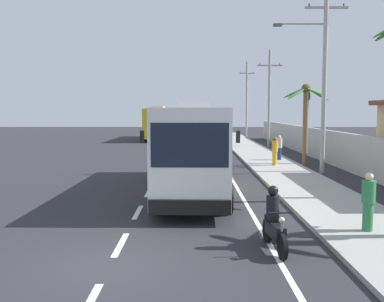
{
  "coord_description": "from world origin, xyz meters",
  "views": [
    {
      "loc": [
        1.82,
        -9.52,
        3.41
      ],
      "look_at": [
        1.86,
        8.96,
        1.7
      ],
      "focal_mm": 41.46,
      "sensor_mm": 36.0,
      "label": 1
    }
  ],
  "objects_px": {
    "pedestrian_far_walk": "(274,150)",
    "pedestrian_midwalk": "(367,200)",
    "utility_pole_far": "(268,97)",
    "utility_pole_distant": "(246,98)",
    "utility_pole_mid": "(322,70)",
    "pedestrian_near_kerb": "(278,147)",
    "palm_third": "(305,109)",
    "coach_bus_far_lane": "(158,122)",
    "coach_bus_foreground": "(192,145)",
    "motorcycle_beside_bus": "(273,224)"
  },
  "relations": [
    {
      "from": "pedestrian_near_kerb",
      "to": "utility_pole_mid",
      "type": "distance_m",
      "value": 7.21
    },
    {
      "from": "coach_bus_foreground",
      "to": "pedestrian_far_walk",
      "type": "bearing_deg",
      "value": 57.6
    },
    {
      "from": "utility_pole_far",
      "to": "utility_pole_distant",
      "type": "xyz_separation_m",
      "value": [
        0.03,
        16.82,
        0.35
      ]
    },
    {
      "from": "utility_pole_distant",
      "to": "palm_third",
      "type": "distance_m",
      "value": 30.24
    },
    {
      "from": "coach_bus_far_lane",
      "to": "utility_pole_distant",
      "type": "xyz_separation_m",
      "value": [
        10.82,
        5.75,
        2.94
      ]
    },
    {
      "from": "coach_bus_far_lane",
      "to": "pedestrian_near_kerb",
      "type": "bearing_deg",
      "value": -66.92
    },
    {
      "from": "palm_third",
      "to": "utility_pole_far",
      "type": "bearing_deg",
      "value": 89.63
    },
    {
      "from": "coach_bus_far_lane",
      "to": "utility_pole_mid",
      "type": "bearing_deg",
      "value": -69.05
    },
    {
      "from": "pedestrian_near_kerb",
      "to": "utility_pole_far",
      "type": "bearing_deg",
      "value": 41.98
    },
    {
      "from": "coach_bus_foreground",
      "to": "motorcycle_beside_bus",
      "type": "xyz_separation_m",
      "value": [
        1.94,
        -7.91,
        -1.32
      ]
    },
    {
      "from": "utility_pole_far",
      "to": "utility_pole_distant",
      "type": "relative_size",
      "value": 0.92
    },
    {
      "from": "motorcycle_beside_bus",
      "to": "palm_third",
      "type": "height_order",
      "value": "palm_third"
    },
    {
      "from": "motorcycle_beside_bus",
      "to": "utility_pole_distant",
      "type": "relative_size",
      "value": 0.21
    },
    {
      "from": "coach_bus_foreground",
      "to": "utility_pole_mid",
      "type": "height_order",
      "value": "utility_pole_mid"
    },
    {
      "from": "utility_pole_distant",
      "to": "utility_pole_mid",
      "type": "bearing_deg",
      "value": -90.24
    },
    {
      "from": "pedestrian_near_kerb",
      "to": "utility_pole_distant",
      "type": "relative_size",
      "value": 0.17
    },
    {
      "from": "coach_bus_far_lane",
      "to": "palm_third",
      "type": "height_order",
      "value": "palm_third"
    },
    {
      "from": "coach_bus_far_lane",
      "to": "pedestrian_near_kerb",
      "type": "distance_m",
      "value": 24.38
    },
    {
      "from": "pedestrian_near_kerb",
      "to": "utility_pole_mid",
      "type": "height_order",
      "value": "utility_pole_mid"
    },
    {
      "from": "coach_bus_foreground",
      "to": "palm_third",
      "type": "height_order",
      "value": "palm_third"
    },
    {
      "from": "motorcycle_beside_bus",
      "to": "pedestrian_midwalk",
      "type": "bearing_deg",
      "value": 23.48
    },
    {
      "from": "coach_bus_far_lane",
      "to": "motorcycle_beside_bus",
      "type": "bearing_deg",
      "value": -81.93
    },
    {
      "from": "pedestrian_near_kerb",
      "to": "palm_third",
      "type": "bearing_deg",
      "value": -102.12
    },
    {
      "from": "utility_pole_distant",
      "to": "coach_bus_foreground",
      "type": "bearing_deg",
      "value": -100.2
    },
    {
      "from": "coach_bus_far_lane",
      "to": "palm_third",
      "type": "distance_m",
      "value": 26.74
    },
    {
      "from": "pedestrian_far_walk",
      "to": "pedestrian_midwalk",
      "type": "bearing_deg",
      "value": 87.22
    },
    {
      "from": "motorcycle_beside_bus",
      "to": "utility_pole_far",
      "type": "relative_size",
      "value": 0.22
    },
    {
      "from": "utility_pole_far",
      "to": "motorcycle_beside_bus",
      "type": "bearing_deg",
      "value": -99.53
    },
    {
      "from": "pedestrian_near_kerb",
      "to": "utility_pole_far",
      "type": "xyz_separation_m",
      "value": [
        1.25,
        11.34,
        3.61
      ]
    },
    {
      "from": "coach_bus_foreground",
      "to": "pedestrian_far_walk",
      "type": "xyz_separation_m",
      "value": [
        4.86,
        7.65,
        -0.93
      ]
    },
    {
      "from": "pedestrian_midwalk",
      "to": "utility_pole_far",
      "type": "xyz_separation_m",
      "value": [
        2.23,
        28.59,
        3.62
      ]
    },
    {
      "from": "pedestrian_far_walk",
      "to": "utility_pole_mid",
      "type": "height_order",
      "value": "utility_pole_mid"
    },
    {
      "from": "motorcycle_beside_bus",
      "to": "pedestrian_far_walk",
      "type": "xyz_separation_m",
      "value": [
        2.91,
        15.56,
        0.38
      ]
    },
    {
      "from": "pedestrian_midwalk",
      "to": "utility_pole_distant",
      "type": "bearing_deg",
      "value": 148.39
    },
    {
      "from": "pedestrian_near_kerb",
      "to": "pedestrian_midwalk",
      "type": "height_order",
      "value": "pedestrian_near_kerb"
    },
    {
      "from": "motorcycle_beside_bus",
      "to": "utility_pole_distant",
      "type": "height_order",
      "value": "utility_pole_distant"
    },
    {
      "from": "coach_bus_far_lane",
      "to": "pedestrian_far_walk",
      "type": "relative_size",
      "value": 7.17
    },
    {
      "from": "coach_bus_foreground",
      "to": "motorcycle_beside_bus",
      "type": "bearing_deg",
      "value": -76.22
    },
    {
      "from": "pedestrian_far_walk",
      "to": "coach_bus_far_lane",
      "type": "bearing_deg",
      "value": -73.22
    },
    {
      "from": "pedestrian_near_kerb",
      "to": "utility_pole_mid",
      "type": "bearing_deg",
      "value": -120.11
    },
    {
      "from": "coach_bus_far_lane",
      "to": "utility_pole_mid",
      "type": "height_order",
      "value": "utility_pole_mid"
    },
    {
      "from": "coach_bus_far_lane",
      "to": "utility_pole_far",
      "type": "relative_size",
      "value": 1.37
    },
    {
      "from": "utility_pole_mid",
      "to": "pedestrian_near_kerb",
      "type": "bearing_deg",
      "value": 101.64
    },
    {
      "from": "coach_bus_far_lane",
      "to": "pedestrian_far_walk",
      "type": "bearing_deg",
      "value": -71.01
    },
    {
      "from": "coach_bus_far_lane",
      "to": "utility_pole_far",
      "type": "bearing_deg",
      "value": -45.72
    },
    {
      "from": "coach_bus_foreground",
      "to": "motorcycle_beside_bus",
      "type": "distance_m",
      "value": 8.25
    },
    {
      "from": "pedestrian_near_kerb",
      "to": "utility_pole_distant",
      "type": "distance_m",
      "value": 28.47
    },
    {
      "from": "coach_bus_foreground",
      "to": "pedestrian_far_walk",
      "type": "relative_size",
      "value": 6.94
    },
    {
      "from": "pedestrian_far_walk",
      "to": "palm_third",
      "type": "height_order",
      "value": "palm_third"
    },
    {
      "from": "coach_bus_foreground",
      "to": "pedestrian_far_walk",
      "type": "height_order",
      "value": "coach_bus_foreground"
    }
  ]
}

